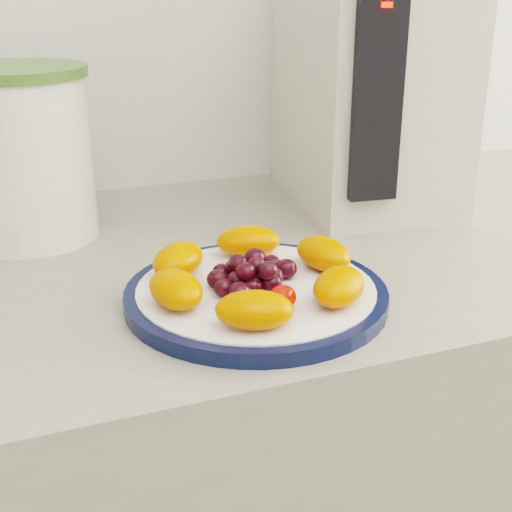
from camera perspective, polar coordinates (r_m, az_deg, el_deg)
name	(u,v)px	position (r m, az deg, el deg)	size (l,w,h in m)	color
plate_rim	(256,296)	(0.71, 0.00, -3.19)	(0.26, 0.26, 0.01)	#0A1335
plate_face	(256,295)	(0.71, 0.00, -3.12)	(0.24, 0.24, 0.02)	white
canister	(24,160)	(0.90, -18.09, 7.33)	(0.16, 0.16, 0.20)	#566E20
canister_lid	(13,71)	(0.89, -18.88, 13.82)	(0.17, 0.17, 0.01)	#47672A
appliance_body	(369,80)	(1.01, 9.01, 13.76)	(0.20, 0.27, 0.34)	beige
appliance_panel	(377,93)	(0.86, 9.67, 12.70)	(0.06, 0.02, 0.25)	black
appliance_led	(387,5)	(0.84, 10.41, 19.17)	(0.01, 0.01, 0.01)	#FF0C05
fruit_plate	(254,273)	(0.70, -0.20, -1.37)	(0.22, 0.23, 0.03)	#E35300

